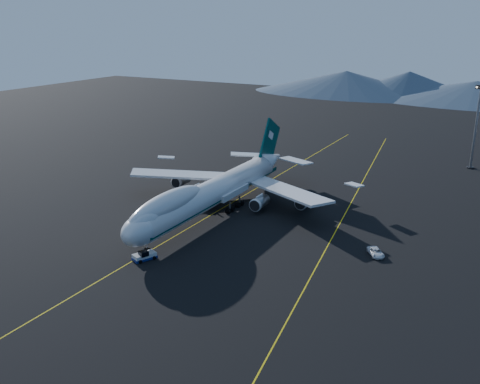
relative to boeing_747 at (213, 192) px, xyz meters
The scene contains 7 objects.
ground 5.81m from the boeing_747, 90.00° to the right, with size 500.00×500.00×0.00m, color black.
taxiway_line_main 5.80m from the boeing_747, 90.00° to the right, with size 0.25×220.00×0.01m, color gold.
taxiway_line_side 32.14m from the boeing_747, 18.38° to the left, with size 0.25×200.00×0.01m, color gold.
boeing_747 is the anchor object (origin of this frame).
pushback_tug 30.03m from the boeing_747, 86.76° to the right, with size 4.13×5.33×2.08m.
service_van 43.07m from the boeing_747, ahead, with size 2.40×5.21×1.45m, color white.
floodlight_mast 93.21m from the boeing_747, 56.22° to the left, with size 3.32×2.49×26.87m.
Camera 1 is at (66.28, -107.24, 46.79)m, focal length 40.00 mm.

